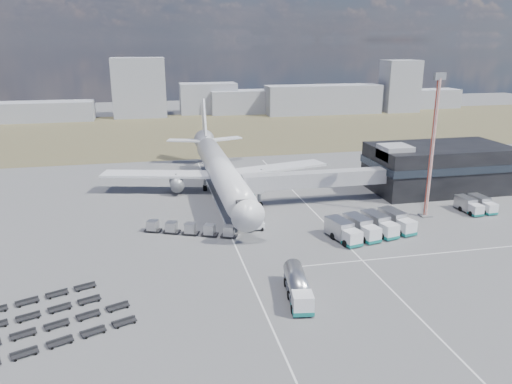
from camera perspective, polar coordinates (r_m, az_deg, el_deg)
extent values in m
plane|color=#565659|center=(80.85, -0.77, -6.52)|extent=(420.00, 420.00, 0.00)
cube|color=brown|center=(186.08, -7.58, 6.85)|extent=(420.00, 90.00, 0.01)
cube|color=silver|center=(85.05, -2.77, -5.31)|extent=(0.25, 110.00, 0.01)
cube|color=silver|center=(89.52, 8.70, -4.33)|extent=(0.25, 110.00, 0.01)
cube|color=silver|center=(82.43, 17.83, -6.91)|extent=(40.00, 0.25, 0.01)
cube|color=black|center=(118.39, 20.16, 2.62)|extent=(30.00, 16.00, 10.00)
cube|color=#262D38|center=(118.11, 20.22, 3.18)|extent=(30.40, 16.40, 1.60)
cube|color=#939399|center=(109.76, 15.61, 4.39)|extent=(6.00, 6.00, 3.00)
cube|color=#939399|center=(102.43, 6.88, 1.49)|extent=(29.80, 3.00, 3.00)
cube|color=#939399|center=(98.50, -0.42, 0.98)|extent=(4.00, 3.60, 3.40)
cylinder|color=slate|center=(100.00, 0.37, -0.29)|extent=(0.70, 0.70, 5.10)
cylinder|color=black|center=(100.64, 0.36, -1.44)|extent=(1.40, 0.90, 1.40)
cylinder|color=white|center=(107.17, -3.98, 2.38)|extent=(5.60, 48.00, 5.60)
cone|color=white|center=(82.12, -1.27, -2.17)|extent=(5.60, 5.00, 5.60)
cone|color=white|center=(134.08, -5.75, 5.65)|extent=(5.60, 8.00, 5.60)
cube|color=black|center=(83.73, -1.53, -1.22)|extent=(2.20, 2.00, 0.80)
cube|color=white|center=(111.31, -10.98, 2.02)|extent=(25.59, 11.38, 0.50)
cube|color=white|center=(114.68, 2.11, 2.76)|extent=(25.59, 11.38, 0.50)
cylinder|color=slate|center=(109.94, -9.08, 1.01)|extent=(3.00, 5.00, 3.00)
cylinder|color=slate|center=(112.44, 0.62, 1.59)|extent=(3.00, 5.00, 3.00)
cube|color=white|center=(135.47, -8.17, 5.85)|extent=(9.49, 5.63, 0.35)
cube|color=white|center=(136.65, -3.55, 6.09)|extent=(9.49, 5.63, 0.35)
cube|color=white|center=(136.03, -5.97, 8.25)|extent=(0.50, 9.06, 11.45)
cylinder|color=slate|center=(88.58, -1.93, -3.51)|extent=(0.50, 0.50, 2.50)
cylinder|color=slate|center=(111.68, -5.86, 0.78)|extent=(0.60, 0.60, 2.50)
cylinder|color=slate|center=(112.52, -2.62, 0.97)|extent=(0.60, 0.60, 2.50)
cylinder|color=black|center=(88.85, -1.93, -3.96)|extent=(0.50, 1.20, 1.20)
cube|color=#9496A1|center=(230.16, -26.85, 7.88)|extent=(21.33, 12.00, 6.05)
cube|color=#9496A1|center=(226.49, -23.02, 8.48)|extent=(39.37, 12.00, 7.94)
cube|color=#9496A1|center=(225.32, -13.23, 11.54)|extent=(22.31, 12.00, 25.17)
cube|color=#9496A1|center=(232.88, -5.48, 10.62)|extent=(25.55, 12.00, 13.54)
cube|color=#9496A1|center=(234.04, 1.26, 10.33)|extent=(52.30, 12.00, 10.35)
cube|color=#9496A1|center=(232.38, 7.70, 10.45)|extent=(52.53, 12.00, 12.81)
cube|color=#9496A1|center=(246.37, 16.11, 11.56)|extent=(16.01, 12.00, 23.46)
cube|color=#9496A1|center=(266.77, 19.50, 10.06)|extent=(24.75, 12.00, 8.98)
cube|color=white|center=(62.62, 5.34, -12.48)|extent=(2.86, 2.86, 2.41)
cube|color=#136E68|center=(63.09, 5.32, -13.23)|extent=(2.97, 2.97, 0.52)
cylinder|color=#A6A6AA|center=(66.87, 4.66, -9.98)|extent=(3.74, 8.16, 2.62)
cube|color=slate|center=(67.42, 4.64, -10.89)|extent=(3.64, 8.14, 0.37)
cylinder|color=black|center=(66.18, 4.83, -11.72)|extent=(2.86, 1.54, 1.15)
cube|color=white|center=(88.36, -0.04, -3.94)|extent=(3.04, 1.71, 1.39)
cube|color=white|center=(109.41, -1.11, 0.71)|extent=(2.48, 6.01, 2.79)
cube|color=#136E68|center=(109.74, -1.11, 0.14)|extent=(2.58, 6.11, 0.45)
cube|color=white|center=(82.85, 10.95, -5.17)|extent=(3.03, 2.95, 2.44)
cube|color=#136E68|center=(83.21, 10.91, -5.77)|extent=(3.17, 3.08, 0.50)
cube|color=#A6A6AA|center=(85.62, 9.45, -4.03)|extent=(3.74, 5.57, 2.89)
cube|color=white|center=(85.01, 13.02, -4.72)|extent=(3.03, 2.95, 2.44)
cube|color=#136E68|center=(85.36, 12.98, -5.31)|extent=(3.17, 3.08, 0.50)
cube|color=#A6A6AA|center=(87.71, 11.49, -3.62)|extent=(3.74, 5.57, 2.89)
cube|color=white|center=(87.28, 14.99, -4.29)|extent=(3.03, 2.95, 2.44)
cube|color=#136E68|center=(87.62, 14.94, -4.86)|extent=(3.17, 3.08, 0.50)
cube|color=#A6A6AA|center=(89.91, 13.44, -3.24)|extent=(3.74, 5.57, 2.89)
cube|color=white|center=(89.66, 16.85, -3.88)|extent=(3.03, 2.95, 2.44)
cube|color=#136E68|center=(89.98, 16.80, -4.44)|extent=(3.17, 3.08, 0.50)
cube|color=#A6A6AA|center=(92.22, 15.28, -2.86)|extent=(3.74, 5.57, 2.89)
cube|color=white|center=(104.02, 23.87, -1.88)|extent=(2.26, 2.17, 2.04)
cube|color=#136E68|center=(104.26, 23.81, -2.29)|extent=(2.35, 2.27, 0.42)
cube|color=#A6A6AA|center=(106.28, 22.80, -1.16)|extent=(2.49, 4.40, 2.41)
cube|color=white|center=(106.02, 25.19, -1.71)|extent=(2.26, 2.17, 2.04)
cube|color=#136E68|center=(106.25, 25.13, -2.12)|extent=(2.35, 2.27, 0.42)
cube|color=#A6A6AA|center=(108.24, 24.12, -1.01)|extent=(2.49, 4.40, 2.41)
cube|color=black|center=(89.58, -11.68, -4.27)|extent=(3.25, 2.69, 0.19)
cube|color=#A6A6AA|center=(89.26, -11.72, -3.72)|extent=(2.26, 2.26, 1.61)
cube|color=black|center=(88.35, -9.62, -4.45)|extent=(3.25, 2.69, 0.19)
cube|color=#A6A6AA|center=(88.02, -9.64, -3.90)|extent=(2.26, 2.26, 1.61)
cube|color=black|center=(87.24, -7.49, -4.63)|extent=(3.25, 2.69, 0.19)
cube|color=#A6A6AA|center=(86.91, -7.51, -4.07)|extent=(2.26, 2.26, 1.61)
cube|color=black|center=(86.25, -5.31, -4.82)|extent=(3.25, 2.69, 0.19)
cube|color=#A6A6AA|center=(85.92, -5.33, -4.25)|extent=(2.26, 2.26, 1.61)
cube|color=black|center=(85.39, -3.09, -5.00)|extent=(3.25, 2.69, 0.19)
cube|color=#A6A6AA|center=(85.05, -3.10, -4.42)|extent=(2.26, 2.26, 1.61)
cube|color=black|center=(61.32, -23.22, -15.92)|extent=(20.93, 9.50, 0.66)
cube|color=black|center=(64.61, -23.94, -14.23)|extent=(20.93, 9.50, 0.66)
cube|color=black|center=(67.96, -24.58, -12.71)|extent=(17.52, 8.13, 0.66)
cube|color=black|center=(71.36, -25.15, -11.34)|extent=(17.52, 8.13, 0.66)
cylinder|color=#B3301C|center=(97.35, 19.47, 4.55)|extent=(0.72, 0.72, 25.82)
cube|color=slate|center=(95.61, 20.26, 12.30)|extent=(2.55, 1.14, 1.24)
cube|color=#565659|center=(100.66, 18.76, -2.55)|extent=(2.07, 2.07, 0.31)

